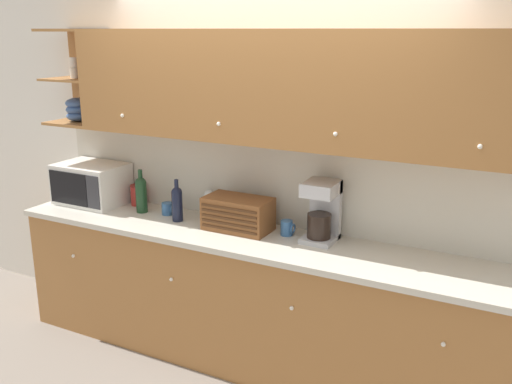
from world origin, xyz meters
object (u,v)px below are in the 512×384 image
at_px(wine_bottle, 141,193).
at_px(wine_glass, 209,198).
at_px(second_wine_bottle, 177,202).
at_px(bread_box, 238,214).
at_px(coffee_maker, 322,210).
at_px(storage_canister, 138,195).
at_px(mug_blue_second, 168,209).
at_px(mug, 287,228).
at_px(microwave, 92,184).

bearing_deg(wine_bottle, wine_glass, 15.70).
height_order(second_wine_bottle, bread_box, second_wine_bottle).
relative_size(wine_glass, bread_box, 0.45).
bearing_deg(coffee_maker, second_wine_bottle, -173.67).
relative_size(wine_bottle, bread_box, 0.72).
height_order(storage_canister, wine_glass, wine_glass).
xyz_separation_m(mug_blue_second, wine_glass, (0.30, 0.10, 0.09)).
xyz_separation_m(second_wine_bottle, mug, (0.82, 0.09, -0.09)).
height_order(bread_box, coffee_maker, coffee_maker).
xyz_separation_m(wine_glass, bread_box, (0.33, -0.15, -0.02)).
height_order(microwave, coffee_maker, coffee_maker).
bearing_deg(microwave, coffee_maker, 1.98).
xyz_separation_m(wine_bottle, mug, (1.17, 0.05, -0.10)).
xyz_separation_m(storage_canister, bread_box, (0.97, -0.14, 0.03)).
height_order(mug, coffee_maker, coffee_maker).
distance_m(second_wine_bottle, wine_glass, 0.24).
bearing_deg(bread_box, wine_bottle, 179.54).
relative_size(mug_blue_second, wine_glass, 0.47).
bearing_deg(second_wine_bottle, microwave, 176.58).
xyz_separation_m(microwave, coffee_maker, (1.90, 0.07, 0.05)).
relative_size(microwave, mug, 5.24).
distance_m(wine_bottle, wine_glass, 0.53).
bearing_deg(bread_box, microwave, 179.46).
height_order(mug_blue_second, mug, mug).
bearing_deg(mug, wine_bottle, -177.68).
xyz_separation_m(microwave, wine_glass, (1.00, 0.14, -0.02)).
distance_m(wine_glass, coffee_maker, 0.91).
bearing_deg(wine_glass, wine_bottle, -164.30).
bearing_deg(coffee_maker, mug, -174.14).
height_order(microwave, mug, microwave).
relative_size(storage_canister, mug, 1.59).
xyz_separation_m(mug_blue_second, mug, (0.97, 0.01, 0.01)).
bearing_deg(wine_bottle, microwave, 179.32).
bearing_deg(mug_blue_second, second_wine_bottle, -29.88).
distance_m(wine_glass, bread_box, 0.36).
bearing_deg(second_wine_bottle, mug, 6.46).
bearing_deg(wine_bottle, mug, 2.32).
bearing_deg(coffee_maker, wine_glass, 175.51).
height_order(second_wine_bottle, coffee_maker, coffee_maker).
bearing_deg(bread_box, storage_canister, 172.00).
bearing_deg(wine_bottle, coffee_maker, 2.91).
bearing_deg(mug, wine_glass, 171.94).
bearing_deg(second_wine_bottle, mug_blue_second, 150.12).
relative_size(microwave, wine_glass, 2.59).
bearing_deg(wine_glass, mug_blue_second, -161.06).
bearing_deg(coffee_maker, wine_bottle, -177.09).
distance_m(mug_blue_second, second_wine_bottle, 0.19).
bearing_deg(wine_glass, coffee_maker, -4.49).
distance_m(microwave, bread_box, 1.33).
relative_size(microwave, coffee_maker, 1.33).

